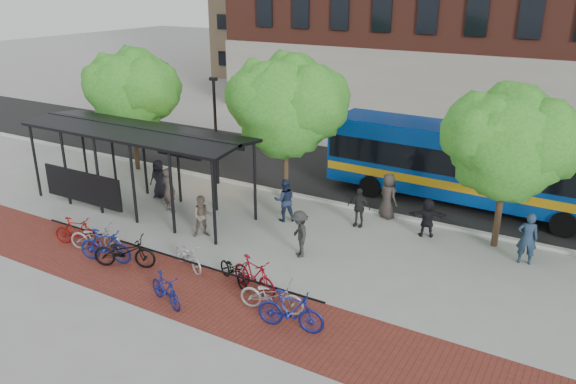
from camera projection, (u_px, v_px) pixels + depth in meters
The scene contains 30 objects.
ground at pixel (310, 243), 21.05m from camera, with size 160.00×160.00×0.00m, color #9E9E99.
asphalt_street at pixel (387, 181), 27.51m from camera, with size 160.00×8.00×0.01m, color black.
curb at pixel (354, 207), 24.26m from camera, with size 160.00×0.25×0.12m, color #B7B7B2.
brick_strip at pixel (181, 288), 17.95m from camera, with size 24.00×3.00×0.01m, color maroon.
bike_rack_rail at pixel (169, 267), 19.29m from camera, with size 12.00×0.05×0.95m, color black.
bus_shelter at pixel (134, 140), 23.45m from camera, with size 10.60×3.07×3.60m.
tree_a at pixel (132, 88), 27.88m from camera, with size 4.90×4.00×6.18m.
tree_b at pixel (288, 102), 23.55m from camera, with size 5.15×4.20×6.47m.
tree_c at pixel (512, 140), 19.44m from camera, with size 4.66×3.80×5.92m.
lamp_post_left at pixel (216, 128), 26.29m from camera, with size 0.35×0.20×5.12m.
bus at pixel (472, 163), 23.98m from camera, with size 12.62×3.29×3.39m.
bike_1 at pixel (77, 231), 20.74m from camera, with size 0.51×1.80×1.08m, color maroon.
bike_2 at pixel (95, 237), 20.35m from camera, with size 0.68×1.95×1.02m, color #9C9D9F.
bike_3 at pixel (105, 246), 19.47m from camera, with size 0.57×2.00×1.20m, color navy.
bike_4 at pixel (125, 252), 19.12m from camera, with size 0.75×2.16×1.14m, color black.
bike_6 at pixel (188, 256), 19.07m from camera, with size 0.62×1.78×0.94m, color #B5B6B8.
bike_7 at pixel (166, 289), 16.92m from camera, with size 0.47×1.68×1.01m, color navy.
bike_8 at pixel (234, 271), 18.14m from camera, with size 0.58×1.67×0.88m, color black.
bike_9 at pixel (254, 275), 17.57m from camera, with size 0.55×1.95×1.17m, color maroon.
bike_10 at pixel (272, 295), 16.55m from camera, with size 0.70×2.00×1.05m, color #AEADB0.
bike_11 at pixel (291, 311), 15.65m from camera, with size 0.56×1.99×1.20m, color navy.
pedestrian_0 at pixel (159, 178), 25.31m from camera, with size 0.85×0.55×1.73m, color black.
pedestrian_1 at pixel (169, 190), 23.61m from camera, with size 0.71×0.47×1.95m, color #3A322F.
pedestrian_2 at pixel (285, 200), 22.75m from camera, with size 0.87×0.68×1.79m, color #1D2843.
pedestrian_4 at pixel (359, 207), 22.26m from camera, with size 0.94×0.39×1.61m, color #262626.
pedestrian_5 at pixel (427, 217), 21.38m from camera, with size 1.44×0.46×1.55m, color black.
pedestrian_6 at pixel (388, 196), 23.03m from camera, with size 0.93×0.60×1.90m, color #37302C.
pedestrian_7 at pixel (527, 238), 19.25m from camera, with size 0.69×0.45×1.89m, color #20334B.
pedestrian_8 at pixel (203, 216), 21.37m from camera, with size 0.80×0.62×1.64m, color #64584A.
pedestrian_9 at pixel (300, 234), 19.78m from camera, with size 1.11×0.64×1.72m, color #282828.
Camera 1 is at (8.89, -16.83, 9.22)m, focal length 35.00 mm.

